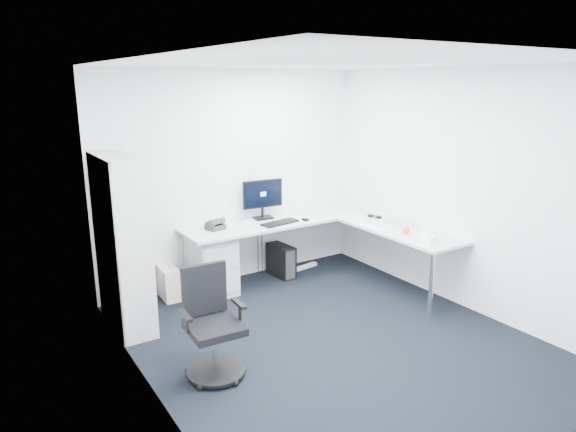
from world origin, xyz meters
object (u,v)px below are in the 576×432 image
bookshelf (122,244)px  monitor (263,199)px  l_desk (299,255)px  task_chair (214,325)px  laptop (401,215)px

bookshelf → monitor: 2.02m
l_desk → task_chair: bearing=-143.3°
task_chair → laptop: (2.90, 0.70, 0.43)m
l_desk → laptop: 1.37m
laptop → l_desk: bearing=144.5°
bookshelf → monitor: bookshelf is taller
bookshelf → task_chair: bookshelf is taller
task_chair → laptop: 3.01m
task_chair → monitor: bearing=52.7°
l_desk → bookshelf: 2.24m
l_desk → task_chair: task_chair is taller
task_chair → laptop: bearing=16.6°
monitor → task_chair: bearing=-125.4°
laptop → task_chair: bearing=-171.5°
l_desk → laptop: bearing=-30.5°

